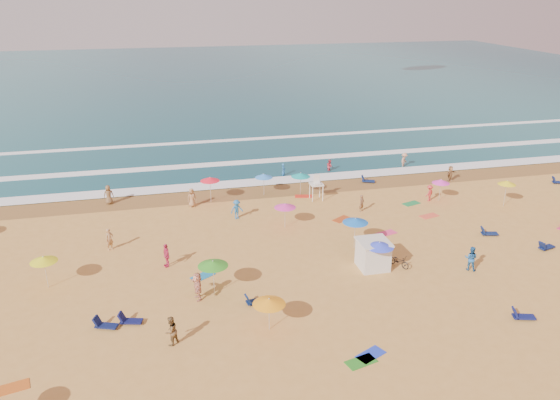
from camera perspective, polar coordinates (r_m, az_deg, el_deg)
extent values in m
plane|color=gold|center=(42.92, 0.86, -4.80)|extent=(220.00, 220.00, 0.00)
cube|color=#0C4756|center=(123.18, -8.84, 12.30)|extent=(220.00, 140.00, 0.18)
plane|color=olive|center=(54.15, -2.34, 0.91)|extent=(220.00, 220.00, 0.00)
cube|color=white|center=(56.43, -2.82, 1.86)|extent=(200.00, 2.20, 0.05)
cube|color=white|center=(62.98, -3.99, 3.93)|extent=(200.00, 1.60, 0.05)
cube|color=white|center=(72.48, -5.30, 6.23)|extent=(200.00, 1.20, 0.05)
cube|color=silver|center=(39.87, 9.69, -5.69)|extent=(2.00, 2.00, 2.00)
cube|color=silver|center=(39.40, 9.79, -4.32)|extent=(2.20, 2.20, 0.12)
imported|color=black|center=(40.60, 12.30, -6.24)|extent=(1.42, 1.77, 0.90)
cone|color=green|center=(35.74, -7.03, -6.59)|extent=(1.98, 1.98, 0.35)
cone|color=#FF1A31|center=(51.02, -7.34, 2.18)|extent=(1.80, 1.80, 0.35)
cone|color=#EA34A4|center=(45.37, 0.53, -0.58)|extent=(1.82, 1.82, 0.35)
cone|color=blue|center=(42.04, 7.89, -2.12)|extent=(1.96, 1.96, 0.35)
cone|color=yellow|center=(53.79, 22.64, 1.70)|extent=(1.60, 1.60, 0.35)
cone|color=#F736C2|center=(53.33, 16.47, 1.88)|extent=(1.64, 1.64, 0.35)
cone|color=#139D9D|center=(52.62, 2.17, 2.65)|extent=(1.86, 1.86, 0.35)
cone|color=#3486EA|center=(52.58, -1.71, 2.56)|extent=(1.71, 1.71, 0.35)
cone|color=#374BFA|center=(38.81, 10.36, -4.60)|extent=(2.01, 2.01, 0.35)
cone|color=yellow|center=(39.51, -23.48, -5.69)|extent=(1.78, 1.78, 0.35)
cone|color=orange|center=(32.18, -1.15, -10.54)|extent=(1.94, 1.94, 0.35)
cube|color=#0E1646|center=(34.79, -17.67, -12.41)|extent=(1.41, 0.98, 0.34)
cube|color=#0E1248|center=(34.80, -15.27, -12.11)|extent=(1.40, 0.88, 0.34)
cube|color=#0E1F48|center=(35.55, -2.48, -10.51)|extent=(1.37, 0.74, 0.34)
cube|color=#101652|center=(37.14, 24.12, -11.07)|extent=(1.41, 0.91, 0.34)
cube|color=#0E1948|center=(47.08, 26.10, -4.44)|extent=(1.40, 0.87, 0.34)
cube|color=#101F50|center=(47.76, 21.05, -3.28)|extent=(1.39, 0.85, 0.34)
cube|color=#101D51|center=(63.17, 27.15, 1.68)|extent=(1.41, 0.93, 0.34)
cube|color=#0F1E4F|center=(57.29, 9.22, 1.98)|extent=(1.42, 1.02, 0.34)
cube|color=#C75818|center=(32.20, -26.27, -17.20)|extent=(1.85, 1.23, 0.03)
cube|color=#1B74AA|center=(39.02, -8.06, -7.86)|extent=(1.90, 1.64, 0.03)
cube|color=#2B8421|center=(31.10, 8.46, -16.38)|extent=(1.86, 1.27, 0.03)
cube|color=red|center=(52.88, 2.50, 0.40)|extent=(1.85, 1.21, 0.03)
cube|color=#F63973|center=(45.84, 11.07, -3.42)|extent=(1.88, 1.33, 0.03)
cube|color=#B04116|center=(47.96, 6.45, -1.99)|extent=(1.90, 1.64, 0.03)
cube|color=blue|center=(31.67, 9.44, -15.66)|extent=(1.90, 1.52, 0.03)
cube|color=#208240|center=(52.53, 13.56, -0.35)|extent=(1.88, 1.35, 0.03)
cube|color=#F05338|center=(50.08, 15.31, -1.62)|extent=(1.86, 1.27, 0.03)
imported|color=#D93665|center=(40.36, -11.80, -5.66)|extent=(0.72, 1.13, 1.79)
imported|color=#2360A4|center=(41.34, 19.33, -5.77)|extent=(1.13, 1.09, 1.83)
imported|color=red|center=(53.38, 15.34, 0.71)|extent=(1.17, 1.02, 1.57)
imported|color=#2468A9|center=(58.35, 0.38, 3.05)|extent=(0.64, 0.72, 1.67)
imported|color=brown|center=(49.58, 8.53, -0.34)|extent=(0.68, 0.64, 1.56)
imported|color=#C63140|center=(60.25, 5.21, 3.52)|extent=(0.63, 0.80, 1.58)
imported|color=tan|center=(43.94, -17.39, -3.94)|extent=(0.76, 0.71, 1.74)
imported|color=#2468AA|center=(47.62, -4.54, -0.98)|extent=(1.24, 0.88, 1.74)
imported|color=#AE7C50|center=(50.72, -9.20, 0.25)|extent=(0.98, 0.76, 1.77)
imported|color=brown|center=(53.15, -17.47, 0.53)|extent=(0.92, 0.63, 1.82)
imported|color=brown|center=(32.14, -11.33, -13.27)|extent=(1.09, 1.08, 1.77)
imported|color=#A6794D|center=(59.44, 17.37, 2.65)|extent=(1.59, 1.13, 1.66)
imported|color=tan|center=(62.88, 12.84, 3.98)|extent=(1.37, 1.36, 1.90)
imported|color=tan|center=(35.98, -8.62, -8.89)|extent=(0.74, 1.81, 1.90)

